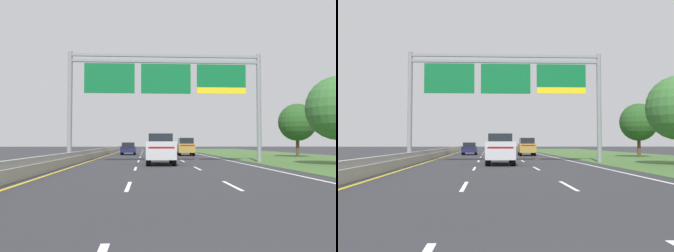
# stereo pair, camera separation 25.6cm
# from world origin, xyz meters

# --- Properties ---
(ground_plane) EXTENTS (220.00, 220.00, 0.00)m
(ground_plane) POSITION_xyz_m (0.00, 35.00, 0.00)
(ground_plane) COLOR #2B2B30
(lane_striping) EXTENTS (11.96, 106.00, 0.01)m
(lane_striping) POSITION_xyz_m (0.00, 34.54, 0.00)
(lane_striping) COLOR white
(lane_striping) RESTS_ON ground
(grass_verge_right) EXTENTS (14.00, 110.00, 0.02)m
(grass_verge_right) POSITION_xyz_m (13.95, 35.00, 0.01)
(grass_verge_right) COLOR #3D602D
(grass_verge_right) RESTS_ON ground
(median_barrier_concrete) EXTENTS (0.60, 110.00, 0.85)m
(median_barrier_concrete) POSITION_xyz_m (-6.60, 35.00, 0.35)
(median_barrier_concrete) COLOR #99968E
(median_barrier_concrete) RESTS_ON ground
(overhead_sign_gantry) EXTENTS (15.06, 0.42, 8.54)m
(overhead_sign_gantry) POSITION_xyz_m (0.30, 25.93, 6.10)
(overhead_sign_gantry) COLOR gray
(overhead_sign_gantry) RESTS_ON ground
(pickup_truck_silver) EXTENTS (2.12, 5.44, 2.20)m
(pickup_truck_silver) POSITION_xyz_m (-0.18, 23.86, 1.07)
(pickup_truck_silver) COLOR #B2B5BA
(pickup_truck_silver) RESTS_ON ground
(car_gold_right_lane_suv) EXTENTS (1.99, 4.74, 2.11)m
(car_gold_right_lane_suv) POSITION_xyz_m (3.54, 41.97, 1.10)
(car_gold_right_lane_suv) COLOR #A38438
(car_gold_right_lane_suv) RESTS_ON ground
(car_red_centre_lane_sedan) EXTENTS (1.86, 4.42, 1.57)m
(car_red_centre_lane_sedan) POSITION_xyz_m (0.21, 36.45, 0.82)
(car_red_centre_lane_sedan) COLOR maroon
(car_red_centre_lane_sedan) RESTS_ON ground
(car_navy_left_lane_sedan) EXTENTS (1.83, 4.40, 1.57)m
(car_navy_left_lane_sedan) POSITION_xyz_m (-3.48, 45.44, 0.82)
(car_navy_left_lane_sedan) COLOR #161E47
(car_navy_left_lane_sedan) RESTS_ON ground
(roadside_tree_mid) EXTENTS (4.04, 4.04, 5.77)m
(roadside_tree_mid) POSITION_xyz_m (15.11, 36.57, 3.74)
(roadside_tree_mid) COLOR #4C3823
(roadside_tree_mid) RESTS_ON ground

